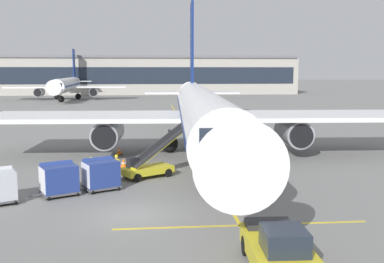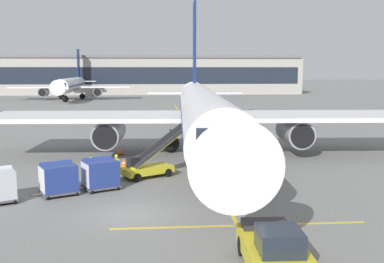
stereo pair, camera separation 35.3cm
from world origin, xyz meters
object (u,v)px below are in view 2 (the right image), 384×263
belt_loader (150,163)px  pushback_tug (274,249)px  baggage_cart_second (58,178)px  parked_airplane (202,111)px  ground_crew_by_loader (91,168)px  safety_cone_engine_keepout (120,151)px  safety_cone_wingtip (124,164)px  baggage_cart_lead (100,173)px  ground_crew_by_carts (117,166)px  distant_airplane (71,85)px

belt_loader → pushback_tug: (4.66, -14.72, -0.11)m
baggage_cart_second → parked_airplane: bearing=51.2°
ground_crew_by_loader → safety_cone_engine_keepout: 9.77m
safety_cone_wingtip → baggage_cart_lead: bearing=-100.4°
belt_loader → ground_crew_by_carts: size_ratio=2.85×
baggage_cart_lead → safety_cone_wingtip: size_ratio=3.55×
belt_loader → baggage_cart_lead: 4.22m
pushback_tug → distant_airplane: (-25.01, 95.81, 2.65)m
pushback_tug → baggage_cart_second: bearing=132.8°
safety_cone_engine_keepout → parked_airplane: bearing=-2.4°
baggage_cart_lead → ground_crew_by_loader: baggage_cart_lead is taller
ground_crew_by_loader → safety_cone_wingtip: bearing=66.9°
safety_cone_engine_keepout → baggage_cart_second: bearing=-101.8°
pushback_tug → safety_cone_wingtip: size_ratio=5.69×
baggage_cart_lead → ground_crew_by_carts: (0.79, 2.09, -0.00)m
pushback_tug → safety_cone_engine_keepout: (-7.32, 22.81, -0.48)m
safety_cone_engine_keepout → safety_cone_wingtip: safety_cone_wingtip is taller
safety_cone_wingtip → ground_crew_by_loader: bearing=-113.1°
safety_cone_wingtip → safety_cone_engine_keepout: bearing=97.6°
safety_cone_wingtip → pushback_tug: bearing=-69.1°
ground_crew_by_carts → belt_loader: bearing=23.8°
pushback_tug → safety_cone_wingtip: pushback_tug is taller
baggage_cart_second → safety_cone_wingtip: 7.39m
baggage_cart_lead → pushback_tug: bearing=-57.0°
distant_airplane → ground_crew_by_loader: bearing=-78.6°
belt_loader → safety_cone_engine_keepout: (-2.66, 8.09, -0.59)m
baggage_cart_second → ground_crew_by_loader: size_ratio=1.60×
parked_airplane → baggage_cart_lead: 13.33m
baggage_cart_second → ground_crew_by_carts: size_ratio=1.60×
ground_crew_by_loader → distant_airplane: size_ratio=0.05×
baggage_cart_second → safety_cone_wingtip: size_ratio=3.55×
baggage_cart_second → distant_airplane: (-15.16, 85.16, 2.48)m
parked_airplane → ground_crew_by_loader: (-8.03, -9.40, -2.73)m
distant_airplane → safety_cone_engine_keepout: bearing=-76.4°
baggage_cart_lead → ground_crew_by_carts: size_ratio=1.60×
baggage_cart_second → distant_airplane: size_ratio=0.07×
parked_airplane → belt_loader: parked_airplane is taller
belt_loader → distant_airplane: distant_airplane is taller
ground_crew_by_carts → safety_cone_wingtip: bearing=86.3°
pushback_tug → safety_cone_wingtip: 18.46m
ground_crew_by_loader → safety_cone_engine_keepout: (1.02, 9.70, -0.66)m
belt_loader → baggage_cart_second: size_ratio=1.78×
baggage_cart_second → pushback_tug: bearing=-47.2°
safety_cone_engine_keepout → pushback_tug: bearing=-72.2°
belt_loader → safety_cone_wingtip: bearing=127.3°
ground_crew_by_loader → distant_airplane: bearing=101.4°
distant_airplane → safety_cone_wingtip: bearing=-76.8°
parked_airplane → ground_crew_by_carts: size_ratio=26.12×
safety_cone_engine_keepout → baggage_cart_lead: bearing=-91.4°
ground_crew_by_carts → parked_airplane: bearing=53.4°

